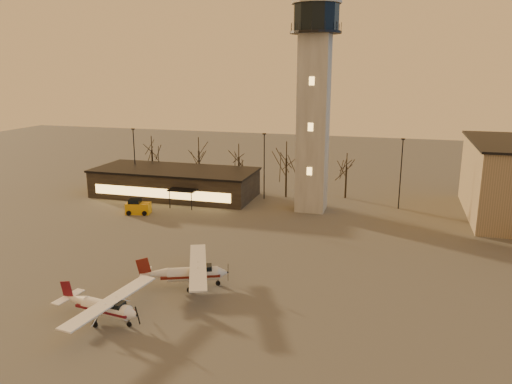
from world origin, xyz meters
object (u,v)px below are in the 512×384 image
at_px(cessna_front, 108,311).
at_px(service_cart, 138,208).
at_px(cessna_rear, 194,276).
at_px(terminal, 175,182).
at_px(control_tower, 314,93).

relative_size(cessna_front, service_cart, 2.86).
distance_m(cessna_front, cessna_rear, 8.95).
xyz_separation_m(terminal, cessna_front, (12.11, -38.45, -1.20)).
bearing_deg(control_tower, cessna_front, -105.17).
bearing_deg(control_tower, terminal, 174.85).
height_order(control_tower, terminal, control_tower).
xyz_separation_m(cessna_rear, service_cart, (-16.81, 19.83, -0.25)).
height_order(control_tower, cessna_front, control_tower).
distance_m(terminal, cessna_rear, 34.46).
height_order(terminal, cessna_rear, terminal).
xyz_separation_m(terminal, service_cart, (-0.70, -10.61, -1.37)).
relative_size(terminal, cessna_rear, 2.37).
distance_m(control_tower, terminal, 26.24).
relative_size(terminal, service_cart, 7.12).
height_order(control_tower, cessna_rear, control_tower).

